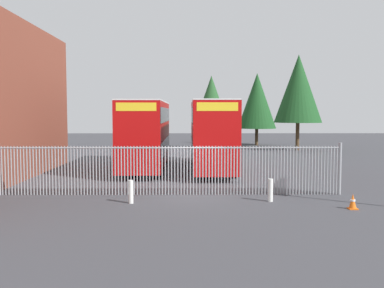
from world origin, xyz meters
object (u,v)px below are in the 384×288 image
object	(u,v)px
bollard_near_left	(131,192)
double_decker_bus_near_gate	(211,133)
double_decker_bus_behind_fence_left	(146,132)
traffic_cone_by_gate	(353,202)
bollard_center_front	(271,190)

from	to	relation	value
bollard_near_left	double_decker_bus_near_gate	bearing A→B (deg)	69.21
double_decker_bus_behind_fence_left	traffic_cone_by_gate	world-z (taller)	double_decker_bus_behind_fence_left
double_decker_bus_near_gate	traffic_cone_by_gate	size ratio (longest dim) A/B	18.32
double_decker_bus_near_gate	bollard_near_left	xyz separation A→B (m)	(-3.84, -10.12, -1.95)
double_decker_bus_near_gate	bollard_center_front	distance (m)	10.20
double_decker_bus_near_gate	bollard_near_left	distance (m)	11.00
bollard_near_left	traffic_cone_by_gate	distance (m)	8.72
double_decker_bus_behind_fence_left	traffic_cone_by_gate	xyz separation A→B (m)	(9.03, -11.83, -2.13)
bollard_near_left	bollard_center_front	bearing A→B (deg)	2.88
double_decker_bus_near_gate	bollard_center_front	size ratio (longest dim) A/B	11.38
bollard_center_front	bollard_near_left	bearing A→B (deg)	-177.12
bollard_near_left	traffic_cone_by_gate	world-z (taller)	bollard_near_left
double_decker_bus_near_gate	traffic_cone_by_gate	distance (m)	12.43
double_decker_bus_behind_fence_left	bollard_near_left	xyz separation A→B (m)	(0.39, -10.69, -1.95)
double_decker_bus_behind_fence_left	bollard_center_front	xyz separation A→B (m)	(6.15, -10.40, -1.95)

